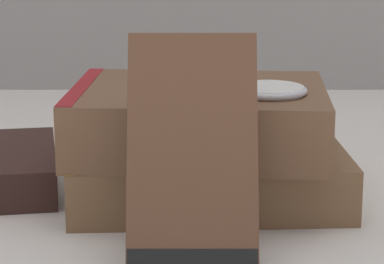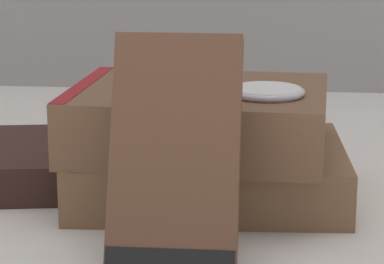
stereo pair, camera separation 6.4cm
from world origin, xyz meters
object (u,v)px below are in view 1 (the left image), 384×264
object	(u,v)px
book_flat_top	(190,119)
book_leaning_front	(191,158)
pocket_watch	(267,90)
book_flat_bottom	(199,171)

from	to	relation	value
book_flat_top	book_leaning_front	size ratio (longest dim) A/B	1.38
pocket_watch	book_flat_bottom	bearing A→B (deg)	144.19
book_flat_top	book_leaning_front	world-z (taller)	book_leaning_front
book_flat_top	book_leaning_front	distance (m)	0.12
book_flat_bottom	book_leaning_front	distance (m)	0.14
book_leaning_front	book_flat_top	bearing A→B (deg)	90.17
book_flat_bottom	book_flat_top	size ratio (longest dim) A/B	1.09
book_flat_bottom	book_leaning_front	world-z (taller)	book_leaning_front
book_flat_bottom	book_leaning_front	bearing A→B (deg)	-95.86
pocket_watch	book_leaning_front	bearing A→B (deg)	-120.89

